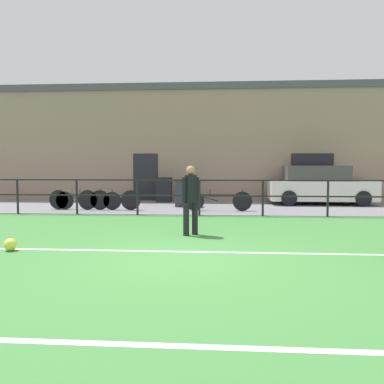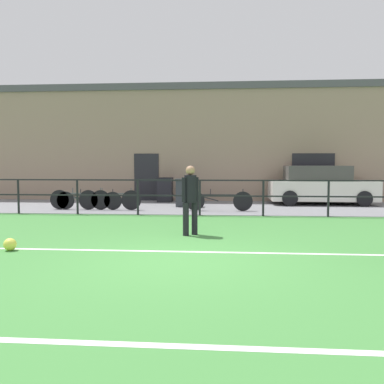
# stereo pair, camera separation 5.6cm
# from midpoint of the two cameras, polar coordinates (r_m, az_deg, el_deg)

# --- Properties ---
(ground) EXTENTS (60.00, 44.00, 0.04)m
(ground) POSITION_cam_midpoint_polar(r_m,az_deg,el_deg) (7.03, -1.99, -9.71)
(ground) COLOR #42843D
(field_line_touchline) EXTENTS (36.00, 0.11, 0.00)m
(field_line_touchline) POSITION_cam_midpoint_polar(r_m,az_deg,el_deg) (7.66, -1.45, -8.40)
(field_line_touchline) COLOR white
(field_line_touchline) RESTS_ON ground
(field_line_hash) EXTENTS (36.00, 0.11, 0.00)m
(field_line_hash) POSITION_cam_midpoint_polar(r_m,az_deg,el_deg) (3.95, -7.53, -20.58)
(field_line_hash) COLOR white
(field_line_hash) RESTS_ON ground
(pavement_strip) EXTENTS (48.00, 5.00, 0.02)m
(pavement_strip) POSITION_cam_midpoint_polar(r_m,az_deg,el_deg) (15.39, 1.47, -2.12)
(pavement_strip) COLOR slate
(pavement_strip) RESTS_ON ground
(perimeter_fence) EXTENTS (36.07, 0.07, 1.15)m
(perimeter_fence) POSITION_cam_midpoint_polar(r_m,az_deg,el_deg) (12.84, 0.93, -0.03)
(perimeter_fence) COLOR black
(perimeter_fence) RESTS_ON ground
(clubhouse_facade) EXTENTS (28.00, 2.56, 5.19)m
(clubhouse_facade) POSITION_cam_midpoint_polar(r_m,az_deg,el_deg) (19.02, 2.04, 6.86)
(clubhouse_facade) COLOR gray
(clubhouse_facade) RESTS_ON ground
(player_goalkeeper) EXTENTS (0.37, 0.30, 1.60)m
(player_goalkeeper) POSITION_cam_midpoint_polar(r_m,az_deg,el_deg) (9.28, -0.38, -0.55)
(player_goalkeeper) COLOR black
(player_goalkeeper) RESTS_ON ground
(soccer_ball_match) EXTENTS (0.24, 0.24, 0.24)m
(soccer_ball_match) POSITION_cam_midpoint_polar(r_m,az_deg,el_deg) (8.46, -24.41, -6.76)
(soccer_ball_match) COLOR #E5E04C
(soccer_ball_match) RESTS_ON ground
(spectator_child) EXTENTS (0.31, 0.20, 1.13)m
(spectator_child) POSITION_cam_midpoint_polar(r_m,az_deg,el_deg) (17.08, -0.59, 0.68)
(spectator_child) COLOR #232D4C
(spectator_child) RESTS_ON pavement_strip
(parked_car_red) EXTENTS (4.11, 1.93, 1.55)m
(parked_car_red) POSITION_cam_midpoint_polar(r_m,az_deg,el_deg) (17.17, 17.40, 0.83)
(parked_car_red) COLOR silver
(parked_car_red) RESTS_ON pavement_strip
(bicycle_parked_0) EXTENTS (2.33, 0.04, 0.77)m
(bicycle_parked_0) POSITION_cam_midpoint_polar(r_m,az_deg,el_deg) (14.04, 3.60, -1.23)
(bicycle_parked_0) COLOR black
(bicycle_parked_0) RESTS_ON pavement_strip
(bicycle_parked_1) EXTENTS (2.37, 0.04, 0.74)m
(bicycle_parked_1) POSITION_cam_midpoint_polar(r_m,az_deg,el_deg) (14.84, -14.52, -1.13)
(bicycle_parked_1) COLOR black
(bicycle_parked_1) RESTS_ON pavement_strip
(bicycle_parked_2) EXTENTS (2.25, 0.04, 0.79)m
(bicycle_parked_2) POSITION_cam_midpoint_polar(r_m,az_deg,el_deg) (14.61, -11.73, -1.06)
(bicycle_parked_2) COLOR black
(bicycle_parked_2) RESTS_ON pavement_strip
(bicycle_parked_3) EXTENTS (2.20, 0.04, 0.78)m
(bicycle_parked_3) POSITION_cam_midpoint_polar(r_m,az_deg,el_deg) (14.94, -15.71, -1.02)
(bicycle_parked_3) COLOR black
(bicycle_parked_3) RESTS_ON pavement_strip
(trash_bin_0) EXTENTS (0.66, 0.56, 1.04)m
(trash_bin_0) POSITION_cam_midpoint_polar(r_m,az_deg,el_deg) (17.34, -4.05, 0.34)
(trash_bin_0) COLOR black
(trash_bin_0) RESTS_ON pavement_strip
(trash_bin_1) EXTENTS (0.67, 0.57, 1.06)m
(trash_bin_1) POSITION_cam_midpoint_polar(r_m,az_deg,el_deg) (15.42, -1.24, -0.08)
(trash_bin_1) COLOR #33383D
(trash_bin_1) RESTS_ON pavement_strip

